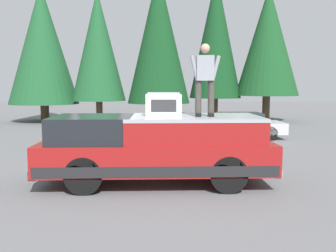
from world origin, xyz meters
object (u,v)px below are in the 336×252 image
(compressor_unit, at_px, (163,104))
(parked_car_silver, at_px, (238,126))
(pickup_truck, at_px, (157,148))
(person_on_truck_bed, at_px, (205,78))

(compressor_unit, bearing_deg, parked_car_silver, -25.16)
(compressor_unit, height_order, parked_car_silver, compressor_unit)
(pickup_truck, bearing_deg, compressor_unit, -78.56)
(pickup_truck, height_order, compressor_unit, compressor_unit)
(parked_car_silver, bearing_deg, pickup_truck, 153.92)
(pickup_truck, distance_m, person_on_truck_bed, 2.03)
(pickup_truck, relative_size, person_on_truck_bed, 3.28)
(person_on_truck_bed, bearing_deg, pickup_truck, 80.24)
(pickup_truck, height_order, person_on_truck_bed, person_on_truck_bed)
(person_on_truck_bed, bearing_deg, compressor_unit, 76.72)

